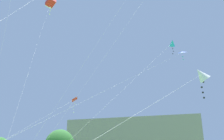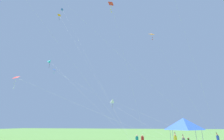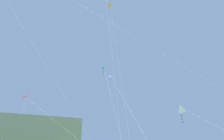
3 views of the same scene
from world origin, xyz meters
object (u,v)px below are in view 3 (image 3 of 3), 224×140
(kite_red_delta_6, at_px, (26,98))
(kite_blue_delta_7, at_px, (111,77))
(kite_white_diamond_4, at_px, (181,108))
(kite_cyan_diamond_9, at_px, (103,67))
(kite_orange_delta_0, at_px, (110,7))

(kite_red_delta_6, bearing_deg, kite_blue_delta_7, 8.56)
(kite_white_diamond_4, bearing_deg, kite_cyan_diamond_9, 99.54)
(kite_cyan_diamond_9, bearing_deg, kite_red_delta_6, -166.39)
(kite_red_delta_6, bearing_deg, kite_white_diamond_4, -37.21)
(kite_red_delta_6, bearing_deg, kite_cyan_diamond_9, 13.61)
(kite_white_diamond_4, bearing_deg, kite_blue_delta_7, 95.98)
(kite_red_delta_6, bearing_deg, kite_orange_delta_0, 8.71)
(kite_orange_delta_0, distance_m, kite_white_diamond_4, 24.94)
(kite_white_diamond_4, xyz_separation_m, kite_blue_delta_7, (-1.38, 13.16, 7.14))
(kite_orange_delta_0, height_order, kite_cyan_diamond_9, kite_orange_delta_0)
(kite_orange_delta_0, relative_size, kite_cyan_diamond_9, 1.45)
(kite_blue_delta_7, xyz_separation_m, kite_cyan_diamond_9, (-1.00, 0.98, 1.92))
(kite_blue_delta_7, relative_size, kite_cyan_diamond_9, 1.26)
(kite_white_diamond_4, bearing_deg, kite_orange_delta_0, 97.06)
(kite_blue_delta_7, distance_m, kite_cyan_diamond_9, 2.38)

